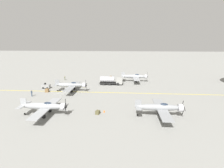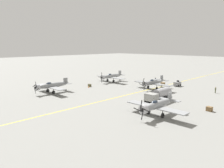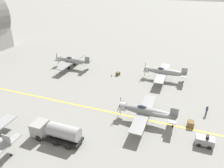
{
  "view_description": "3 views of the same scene",
  "coord_description": "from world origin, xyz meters",
  "px_view_note": "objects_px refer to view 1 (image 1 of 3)",
  "views": [
    {
      "loc": [
        50.41,
        18.73,
        15.48
      ],
      "look_at": [
        2.04,
        15.13,
        3.21
      ],
      "focal_mm": 28.0,
      "sensor_mm": 36.0,
      "label": 1
    },
    {
      "loc": [
        -36.24,
        55.77,
        12.81
      ],
      "look_at": [
        3.54,
        15.61,
        2.69
      ],
      "focal_mm": 35.0,
      "sensor_mm": 36.0,
      "label": 2
    },
    {
      "loc": [
        -31.09,
        -2.98,
        22.6
      ],
      "look_at": [
        7.52,
        11.53,
        1.76
      ],
      "focal_mm": 35.0,
      "sensor_mm": 36.0,
      "label": 3
    }
  ],
  "objects_px": {
    "tow_tractor": "(46,86)",
    "ground_crew_inspecting": "(65,78)",
    "airplane_mid_center": "(71,85)",
    "airplane_far_left": "(135,76)",
    "ground_crew_walking": "(32,93)",
    "supply_crate_outboard": "(98,112)",
    "supply_crate_by_tanker": "(111,77)",
    "airplane_mid_right": "(45,106)",
    "airplane_far_right": "(160,107)",
    "traffic_cone": "(104,111)",
    "fuel_tanker": "(111,80)",
    "supply_crate_mid_lane": "(47,90)"
  },
  "relations": [
    {
      "from": "ground_crew_walking",
      "to": "supply_crate_outboard",
      "type": "height_order",
      "value": "ground_crew_walking"
    },
    {
      "from": "airplane_mid_center",
      "to": "tow_tractor",
      "type": "relative_size",
      "value": 4.62
    },
    {
      "from": "ground_crew_inspecting",
      "to": "supply_crate_outboard",
      "type": "xyz_separation_m",
      "value": [
        31.43,
        18.0,
        -0.51
      ]
    },
    {
      "from": "airplane_far_right",
      "to": "supply_crate_outboard",
      "type": "height_order",
      "value": "airplane_far_right"
    },
    {
      "from": "supply_crate_by_tanker",
      "to": "airplane_far_left",
      "type": "bearing_deg",
      "value": 59.04
    },
    {
      "from": "fuel_tanker",
      "to": "supply_crate_outboard",
      "type": "relative_size",
      "value": 8.42
    },
    {
      "from": "ground_crew_inspecting",
      "to": "airplane_mid_right",
      "type": "bearing_deg",
      "value": 12.05
    },
    {
      "from": "airplane_mid_center",
      "to": "supply_crate_mid_lane",
      "type": "relative_size",
      "value": 10.27
    },
    {
      "from": "airplane_mid_center",
      "to": "ground_crew_inspecting",
      "type": "distance_m",
      "value": 16.79
    },
    {
      "from": "supply_crate_by_tanker",
      "to": "airplane_mid_right",
      "type": "bearing_deg",
      "value": -15.85
    },
    {
      "from": "airplane_mid_right",
      "to": "tow_tractor",
      "type": "relative_size",
      "value": 4.62
    },
    {
      "from": "airplane_mid_center",
      "to": "ground_crew_inspecting",
      "type": "xyz_separation_m",
      "value": [
        -15.06,
        -7.32,
        -1.1
      ]
    },
    {
      "from": "supply_crate_by_tanker",
      "to": "airplane_mid_center",
      "type": "bearing_deg",
      "value": -27.36
    },
    {
      "from": "airplane_mid_right",
      "to": "supply_crate_outboard",
      "type": "xyz_separation_m",
      "value": [
        -1.42,
        10.98,
        -1.62
      ]
    },
    {
      "from": "ground_crew_inspecting",
      "to": "supply_crate_outboard",
      "type": "bearing_deg",
      "value": 29.8
    },
    {
      "from": "tow_tractor",
      "to": "ground_crew_inspecting",
      "type": "xyz_separation_m",
      "value": [
        -12.34,
        2.09,
        0.12
      ]
    },
    {
      "from": "airplane_far_left",
      "to": "ground_crew_walking",
      "type": "xyz_separation_m",
      "value": [
        20.2,
        -29.97,
        -1.0
      ]
    },
    {
      "from": "airplane_far_right",
      "to": "supply_crate_by_tanker",
      "type": "distance_m",
      "value": 39.3
    },
    {
      "from": "supply_crate_by_tanker",
      "to": "traffic_cone",
      "type": "height_order",
      "value": "supply_crate_by_tanker"
    },
    {
      "from": "fuel_tanker",
      "to": "ground_crew_inspecting",
      "type": "bearing_deg",
      "value": -106.88
    },
    {
      "from": "airplane_far_left",
      "to": "supply_crate_mid_lane",
      "type": "height_order",
      "value": "airplane_far_left"
    },
    {
      "from": "tow_tractor",
      "to": "ground_crew_walking",
      "type": "bearing_deg",
      "value": -2.28
    },
    {
      "from": "airplane_far_right",
      "to": "airplane_mid_right",
      "type": "xyz_separation_m",
      "value": [
        1.11,
        -24.01,
        -0.0
      ]
    },
    {
      "from": "airplane_mid_center",
      "to": "ground_crew_walking",
      "type": "xyz_separation_m",
      "value": [
        5.71,
        -9.75,
        -1.0
      ]
    },
    {
      "from": "supply_crate_outboard",
      "to": "traffic_cone",
      "type": "bearing_deg",
      "value": 131.08
    },
    {
      "from": "fuel_tanker",
      "to": "supply_crate_mid_lane",
      "type": "distance_m",
      "value": 21.64
    },
    {
      "from": "ground_crew_inspecting",
      "to": "fuel_tanker",
      "type": "bearing_deg",
      "value": 73.12
    },
    {
      "from": "traffic_cone",
      "to": "airplane_far_left",
      "type": "bearing_deg",
      "value": 164.45
    },
    {
      "from": "airplane_far_left",
      "to": "supply_crate_by_tanker",
      "type": "xyz_separation_m",
      "value": [
        -5.82,
        -9.7,
        -1.57
      ]
    },
    {
      "from": "traffic_cone",
      "to": "supply_crate_outboard",
      "type": "bearing_deg",
      "value": -48.92
    },
    {
      "from": "airplane_mid_center",
      "to": "supply_crate_outboard",
      "type": "distance_m",
      "value": 19.6
    },
    {
      "from": "airplane_mid_center",
      "to": "supply_crate_by_tanker",
      "type": "height_order",
      "value": "airplane_mid_center"
    },
    {
      "from": "fuel_tanker",
      "to": "ground_crew_walking",
      "type": "height_order",
      "value": "fuel_tanker"
    },
    {
      "from": "tow_tractor",
      "to": "supply_crate_by_tanker",
      "type": "xyz_separation_m",
      "value": [
        -17.59,
        19.93,
        -0.35
      ]
    },
    {
      "from": "airplane_far_left",
      "to": "airplane_mid_right",
      "type": "bearing_deg",
      "value": -25.65
    },
    {
      "from": "ground_crew_walking",
      "to": "traffic_cone",
      "type": "distance_m",
      "value": 23.71
    },
    {
      "from": "traffic_cone",
      "to": "ground_crew_inspecting",
      "type": "bearing_deg",
      "value": -147.59
    },
    {
      "from": "fuel_tanker",
      "to": "supply_crate_outboard",
      "type": "bearing_deg",
      "value": -1.91
    },
    {
      "from": "tow_tractor",
      "to": "traffic_cone",
      "type": "xyz_separation_m",
      "value": [
        17.99,
        21.35,
        -0.52
      ]
    },
    {
      "from": "airplane_far_left",
      "to": "supply_crate_mid_lane",
      "type": "distance_m",
      "value": 31.74
    },
    {
      "from": "supply_crate_mid_lane",
      "to": "ground_crew_inspecting",
      "type": "bearing_deg",
      "value": -179.98
    },
    {
      "from": "tow_tractor",
      "to": "ground_crew_walking",
      "type": "xyz_separation_m",
      "value": [
        8.44,
        -0.34,
        0.22
      ]
    },
    {
      "from": "airplane_mid_center",
      "to": "tow_tractor",
      "type": "height_order",
      "value": "airplane_mid_center"
    },
    {
      "from": "ground_crew_inspecting",
      "to": "airplane_far_right",
      "type": "bearing_deg",
      "value": 44.34
    },
    {
      "from": "airplane_far_right",
      "to": "ground_crew_inspecting",
      "type": "relative_size",
      "value": 7.2
    },
    {
      "from": "airplane_far_right",
      "to": "fuel_tanker",
      "type": "bearing_deg",
      "value": -148.25
    },
    {
      "from": "ground_crew_inspecting",
      "to": "supply_crate_by_tanker",
      "type": "bearing_deg",
      "value": 106.39
    },
    {
      "from": "tow_tractor",
      "to": "supply_crate_by_tanker",
      "type": "relative_size",
      "value": 2.46
    },
    {
      "from": "ground_crew_walking",
      "to": "tow_tractor",
      "type": "bearing_deg",
      "value": 177.72
    },
    {
      "from": "airplane_far_right",
      "to": "airplane_mid_right",
      "type": "distance_m",
      "value": 24.03
    }
  ]
}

